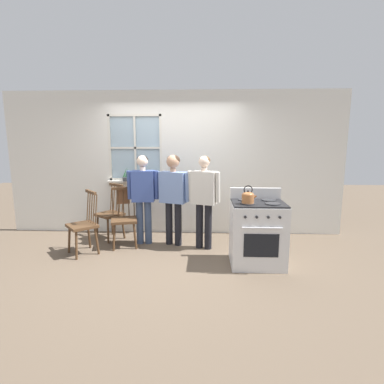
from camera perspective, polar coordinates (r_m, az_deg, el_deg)
ground_plane at (r=4.69m, az=-5.15°, el=-12.67°), size 16.00×16.00×0.00m
wall_back at (r=5.74m, az=-3.13°, el=5.24°), size 6.40×0.16×2.70m
chair_by_window at (r=5.22m, az=-12.83°, el=-5.19°), size 0.51×0.50×1.00m
chair_near_wall at (r=5.67m, az=-15.23°, el=-4.08°), size 0.58×0.57×1.00m
chair_center_cluster at (r=5.07m, az=-19.97°, el=-6.00°), size 0.58×0.58×1.00m
person_elderly_left at (r=5.19m, az=-9.29°, el=0.08°), size 0.54×0.24×1.54m
person_teen_center at (r=5.07m, az=-3.60°, el=0.37°), size 0.60×0.34×1.55m
person_adult_right at (r=4.89m, az=2.30°, el=-0.43°), size 0.56×0.33×1.54m
stove at (r=4.46m, az=12.32°, el=-7.59°), size 0.75×0.68×1.08m
kettle at (r=4.17m, az=10.62°, el=-0.92°), size 0.21×0.17×0.25m
potted_plant at (r=5.84m, az=-12.36°, el=2.76°), size 0.15×0.15×0.26m
handbag at (r=5.37m, az=-13.00°, el=-0.71°), size 0.24×0.23×0.31m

